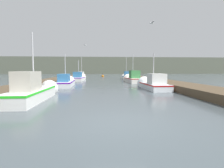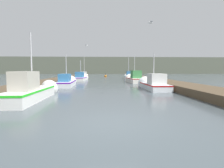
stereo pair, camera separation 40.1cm
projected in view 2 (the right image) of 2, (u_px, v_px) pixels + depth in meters
The scene contains 18 objects.
ground_plane at pixel (112, 123), 5.76m from camera, with size 200.00×200.00×0.00m.
dock_left at pixel (50, 82), 21.33m from camera, with size 2.86×40.00×0.52m.
dock_right at pixel (159, 82), 22.00m from camera, with size 2.86×40.00×0.52m.
distant_shore_ridge at pixel (104, 66), 79.79m from camera, with size 120.00×16.00×7.06m.
fishing_boat_0 at pixel (34, 91), 10.48m from camera, with size 1.42×6.11×4.21m.
fishing_boat_1 at pixel (152, 84), 16.33m from camera, with size 1.72×5.56×3.74m.
fishing_boat_2 at pixel (67, 82), 19.23m from camera, with size 1.86×5.99×3.87m.
fishing_boat_3 at pixel (134, 79), 24.91m from camera, with size 2.03×5.44×4.37m.
fishing_boat_4 at pixel (81, 78), 29.18m from camera, with size 1.95×5.77×3.80m.
fishing_boat_5 at pixel (128, 77), 33.48m from camera, with size 1.69×4.81×4.49m.
fishing_boat_6 at pixel (84, 76), 37.07m from camera, with size 1.39×4.83×4.79m.
mooring_piling_0 at pixel (134, 76), 31.62m from camera, with size 0.23×0.23×1.20m.
mooring_piling_1 at pixel (135, 77), 30.65m from camera, with size 0.25×0.25×0.96m.
mooring_piling_2 at pixel (141, 78), 25.59m from camera, with size 0.32×0.32×1.08m.
mooring_piling_3 at pixel (139, 78), 27.89m from camera, with size 0.31×0.31×0.96m.
channel_buoy at pixel (106, 76), 43.50m from camera, with size 0.60×0.60×1.10m.
seagull_lead at pixel (150, 23), 11.01m from camera, with size 0.30×0.56×0.12m.
seagull_1 at pixel (87, 45), 21.41m from camera, with size 0.35×0.54×0.12m.
Camera 2 is at (-0.28, -5.63, 1.76)m, focal length 28.00 mm.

